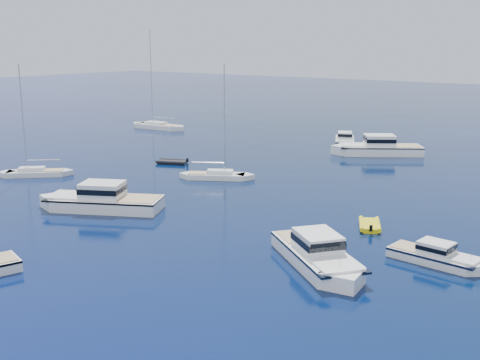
% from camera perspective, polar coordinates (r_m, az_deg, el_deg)
% --- Properties ---
extents(ground, '(400.00, 400.00, 0.00)m').
position_cam_1_polar(ground, '(38.91, -19.37, -9.68)').
color(ground, '#091557').
rests_on(ground, ground).
extents(motor_cruiser_right, '(10.63, 9.24, 2.85)m').
position_cam_1_polar(motor_cruiser_right, '(40.64, 7.42, -8.05)').
color(motor_cruiser_right, white).
rests_on(motor_cruiser_right, ground).
extents(motor_cruiser_centre, '(12.31, 8.79, 3.14)m').
position_cam_1_polar(motor_cruiser_centre, '(54.78, -13.04, -2.72)').
color(motor_cruiser_centre, silver).
rests_on(motor_cruiser_centre, ground).
extents(motor_cruiser_far_r, '(7.42, 2.95, 1.90)m').
position_cam_1_polar(motor_cruiser_far_r, '(42.80, 18.15, -7.51)').
color(motor_cruiser_far_r, silver).
rests_on(motor_cruiser_far_r, ground).
extents(motor_cruiser_distant, '(12.64, 10.43, 3.33)m').
position_cam_1_polar(motor_cruiser_distant, '(81.35, 12.82, 2.38)').
color(motor_cruiser_distant, white).
rests_on(motor_cruiser_distant, ground).
extents(motor_cruiser_horizon, '(6.36, 8.95, 2.28)m').
position_cam_1_polar(motor_cruiser_horizon, '(88.52, 9.87, 3.35)').
color(motor_cruiser_horizon, silver).
rests_on(motor_cruiser_horizon, ground).
extents(sailboat_mid_l, '(7.80, 7.59, 12.70)m').
position_cam_1_polar(sailboat_mid_l, '(70.41, -18.79, 0.38)').
color(sailboat_mid_l, silver).
rests_on(sailboat_mid_l, ground).
extents(sailboat_centre, '(8.56, 6.27, 12.65)m').
position_cam_1_polar(sailboat_centre, '(65.29, -2.20, 0.13)').
color(sailboat_centre, white).
rests_on(sailboat_centre, ground).
extents(sailboat_far_l, '(11.75, 3.93, 16.97)m').
position_cam_1_polar(sailboat_far_l, '(104.08, -7.77, 4.84)').
color(sailboat_far_l, white).
rests_on(sailboat_far_l, ground).
extents(tender_yellow, '(3.41, 4.12, 0.95)m').
position_cam_1_polar(tender_yellow, '(49.33, 12.17, -4.43)').
color(tender_yellow, yellow).
rests_on(tender_yellow, ground).
extents(tender_grey_far, '(4.40, 3.52, 0.95)m').
position_cam_1_polar(tender_grey_far, '(73.86, -6.44, 1.57)').
color(tender_grey_far, black).
rests_on(tender_grey_far, ground).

